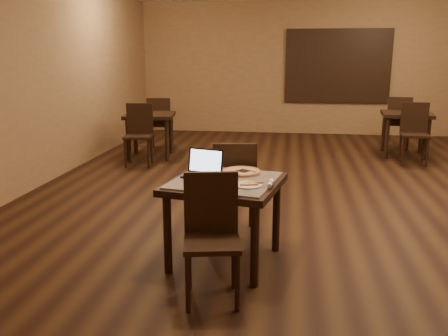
# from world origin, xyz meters

# --- Properties ---
(ground) EXTENTS (10.00, 10.00, 0.00)m
(ground) POSITION_xyz_m (0.00, 0.00, 0.00)
(ground) COLOR black
(ground) RESTS_ON ground
(wall_back) EXTENTS (8.00, 0.02, 3.00)m
(wall_back) POSITION_xyz_m (0.00, 5.00, 1.50)
(wall_back) COLOR #986E4D
(wall_back) RESTS_ON ground
(wall_left) EXTENTS (0.02, 10.00, 3.00)m
(wall_left) POSITION_xyz_m (-4.00, 0.00, 1.50)
(wall_left) COLOR #986E4D
(wall_left) RESTS_ON ground
(mural) EXTENTS (2.34, 0.05, 1.64)m
(mural) POSITION_xyz_m (0.50, 4.96, 1.55)
(mural) COLOR #264D8C
(mural) RESTS_ON wall_back
(tiled_table) EXTENTS (1.08, 1.08, 0.76)m
(tiled_table) POSITION_xyz_m (-1.06, -2.26, 0.66)
(tiled_table) COLOR black
(tiled_table) RESTS_ON ground
(chair_main_near) EXTENTS (0.49, 0.49, 0.96)m
(chair_main_near) POSITION_xyz_m (-1.08, -2.88, 0.54)
(chair_main_near) COLOR black
(chair_main_near) RESTS_ON ground
(chair_main_far) EXTENTS (0.48, 0.48, 0.99)m
(chair_main_far) POSITION_xyz_m (-1.05, -1.65, 0.56)
(chair_main_far) COLOR black
(chair_main_far) RESTS_ON ground
(laptop) EXTENTS (0.39, 0.35, 0.23)m
(laptop) POSITION_xyz_m (-1.26, -2.16, 0.82)
(laptop) COLOR black
(laptop) RESTS_ON tiled_table
(plate) EXTENTS (0.23, 0.23, 0.01)m
(plate) POSITION_xyz_m (-0.84, -2.44, 0.77)
(plate) COLOR white
(plate) RESTS_ON tiled_table
(pizza_slice) EXTENTS (0.21, 0.21, 0.02)m
(pizza_slice) POSITION_xyz_m (-0.84, -2.44, 0.79)
(pizza_slice) COLOR beige
(pizza_slice) RESTS_ON plate
(pizza_pan) EXTENTS (0.37, 0.37, 0.01)m
(pizza_pan) POSITION_xyz_m (-0.94, -2.02, 0.77)
(pizza_pan) COLOR silver
(pizza_pan) RESTS_ON tiled_table
(pizza_whole) EXTENTS (0.35, 0.35, 0.02)m
(pizza_whole) POSITION_xyz_m (-0.94, -2.02, 0.78)
(pizza_whole) COLOR beige
(pizza_whole) RESTS_ON pizza_pan
(spatula) EXTENTS (0.28, 0.24, 0.01)m
(spatula) POSITION_xyz_m (-0.92, -2.04, 0.79)
(spatula) COLOR silver
(spatula) RESTS_ON pizza_whole
(napkin_roll) EXTENTS (0.05, 0.18, 0.04)m
(napkin_roll) POSITION_xyz_m (-0.66, -2.40, 0.78)
(napkin_roll) COLOR white
(napkin_roll) RESTS_ON tiled_table
(other_table_a) EXTENTS (0.93, 0.93, 0.79)m
(other_table_a) POSITION_xyz_m (1.56, 2.71, 0.66)
(other_table_a) COLOR black
(other_table_a) RESTS_ON ground
(other_table_a_chair_near) EXTENTS (0.49, 0.49, 1.03)m
(other_table_a_chair_near) POSITION_xyz_m (1.57, 2.11, 0.58)
(other_table_a_chair_near) COLOR black
(other_table_a_chair_near) RESTS_ON ground
(other_table_a_chair_far) EXTENTS (0.49, 0.49, 1.03)m
(other_table_a_chair_far) POSITION_xyz_m (1.55, 3.31, 0.58)
(other_table_a_chair_far) COLOR black
(other_table_a_chair_far) RESTS_ON ground
(other_table_b) EXTENTS (0.95, 0.95, 0.79)m
(other_table_b) POSITION_xyz_m (-3.00, 1.95, 0.65)
(other_table_b) COLOR black
(other_table_b) RESTS_ON ground
(other_table_b_chair_near) EXTENTS (0.50, 0.50, 1.02)m
(other_table_b_chair_near) POSITION_xyz_m (-3.01, 1.36, 0.57)
(other_table_b_chair_near) COLOR black
(other_table_b_chair_near) RESTS_ON ground
(other_table_b_chair_far) EXTENTS (0.50, 0.50, 1.02)m
(other_table_b_chair_far) POSITION_xyz_m (-2.99, 2.55, 0.57)
(other_table_b_chair_far) COLOR black
(other_table_b_chair_far) RESTS_ON ground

